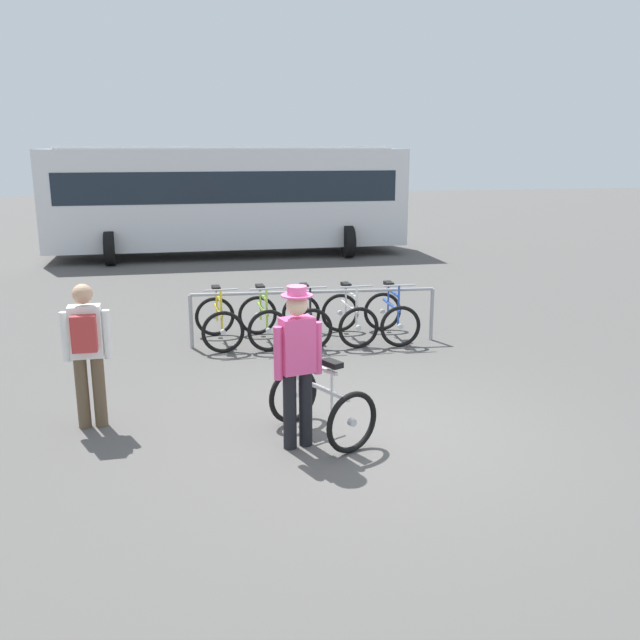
# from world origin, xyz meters

# --- Properties ---
(ground_plane) EXTENTS (80.00, 80.00, 0.00)m
(ground_plane) POSITION_xyz_m (0.00, 0.00, 0.00)
(ground_plane) COLOR #514F4C
(bike_rack_rail) EXTENTS (3.90, 0.38, 0.88)m
(bike_rack_rail) POSITION_xyz_m (0.16, 3.52, 0.68)
(bike_rack_rail) COLOR #99999E
(bike_rack_rail) RESTS_ON ground
(racked_bike_yellow) EXTENTS (0.73, 1.13, 0.97)m
(racked_bike_yellow) POSITION_xyz_m (-1.33, 3.82, 0.37)
(racked_bike_yellow) COLOR black
(racked_bike_yellow) RESTS_ON ground
(racked_bike_lime) EXTENTS (0.71, 1.12, 0.97)m
(racked_bike_lime) POSITION_xyz_m (-0.63, 3.76, 0.37)
(racked_bike_lime) COLOR black
(racked_bike_lime) RESTS_ON ground
(racked_bike_black) EXTENTS (0.68, 1.13, 0.98)m
(racked_bike_black) POSITION_xyz_m (0.07, 3.70, 0.37)
(racked_bike_black) COLOR black
(racked_bike_black) RESTS_ON ground
(racked_bike_white) EXTENTS (0.71, 1.11, 0.97)m
(racked_bike_white) POSITION_xyz_m (0.77, 3.65, 0.37)
(racked_bike_white) COLOR black
(racked_bike_white) RESTS_ON ground
(racked_bike_blue) EXTENTS (0.68, 1.11, 0.97)m
(racked_bike_blue) POSITION_xyz_m (1.46, 3.59, 0.37)
(racked_bike_blue) COLOR black
(racked_bike_blue) RESTS_ON ground
(featured_bicycle) EXTENTS (1.07, 1.26, 1.09)m
(featured_bicycle) POSITION_xyz_m (-0.54, 0.07, 0.49)
(featured_bicycle) COLOR black
(featured_bicycle) RESTS_ON ground
(person_with_featured_bike) EXTENTS (0.52, 0.32, 1.72)m
(person_with_featured_bike) POSITION_xyz_m (-0.77, -0.24, 0.95)
(person_with_featured_bike) COLOR black
(person_with_featured_bike) RESTS_ON ground
(pedestrian_with_backpack) EXTENTS (0.53, 0.34, 1.64)m
(pedestrian_with_backpack) POSITION_xyz_m (-2.94, 0.74, 0.94)
(pedestrian_with_backpack) COLOR brown
(pedestrian_with_backpack) RESTS_ON ground
(bus_distant) EXTENTS (10.01, 3.43, 3.08)m
(bus_distant) POSITION_xyz_m (-0.40, 13.20, 1.74)
(bus_distant) COLOR silver
(bus_distant) RESTS_ON ground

